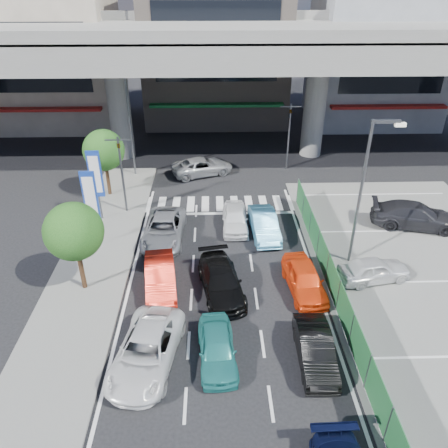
{
  "coord_description": "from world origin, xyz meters",
  "views": [
    {
      "loc": [
        -0.44,
        -13.56,
        14.09
      ],
      "look_at": [
        0.1,
        6.39,
        2.28
      ],
      "focal_mm": 35.0,
      "sensor_mm": 36.0,
      "label": 1
    }
  ],
  "objects_px": {
    "parked_sedan_white": "(374,270)",
    "traffic_cone": "(324,254)",
    "hatch_black_mid_right": "(315,349)",
    "taxi_orange_left": "(160,277)",
    "traffic_light_left": "(120,156)",
    "traffic_light_right": "(290,120)",
    "kei_truck_front_right": "(264,224)",
    "sedan_white_mid_left": "(146,351)",
    "street_lamp_left": "(131,115)",
    "sedan_white_front_mid": "(235,218)",
    "taxi_teal_mid": "(217,348)",
    "wagon_silver_front_left": "(164,229)",
    "tree_near": "(74,232)",
    "street_lamp_right": "(366,183)",
    "tree_far": "(104,150)",
    "parked_sedan_dgrey": "(415,215)",
    "crossing_wagon_silver": "(202,166)",
    "signboard_far": "(96,176)",
    "signboard_near": "(91,199)",
    "taxi_orange_right": "(304,279)",
    "sedan_black_mid": "(221,281)"
  },
  "relations": [
    {
      "from": "parked_sedan_white",
      "to": "traffic_cone",
      "type": "distance_m",
      "value": 2.84
    },
    {
      "from": "hatch_black_mid_right",
      "to": "taxi_orange_left",
      "type": "xyz_separation_m",
      "value": [
        -6.78,
        4.96,
        0.05
      ]
    },
    {
      "from": "traffic_light_left",
      "to": "traffic_light_right",
      "type": "relative_size",
      "value": 1.0
    },
    {
      "from": "taxi_orange_left",
      "to": "kei_truck_front_right",
      "type": "xyz_separation_m",
      "value": [
        5.75,
        4.98,
        0.0
      ]
    },
    {
      "from": "sedan_white_mid_left",
      "to": "traffic_light_left",
      "type": "bearing_deg",
      "value": 112.66
    },
    {
      "from": "street_lamp_left",
      "to": "sedan_white_front_mid",
      "type": "bearing_deg",
      "value": -48.59
    },
    {
      "from": "traffic_light_right",
      "to": "taxi_teal_mid",
      "type": "relative_size",
      "value": 1.39
    },
    {
      "from": "taxi_teal_mid",
      "to": "wagon_silver_front_left",
      "type": "relative_size",
      "value": 0.75
    },
    {
      "from": "tree_near",
      "to": "sedan_white_mid_left",
      "type": "xyz_separation_m",
      "value": [
        3.76,
        -4.92,
        -2.7
      ]
    },
    {
      "from": "tree_near",
      "to": "hatch_black_mid_right",
      "type": "relative_size",
      "value": 1.24
    },
    {
      "from": "tree_near",
      "to": "street_lamp_right",
      "type": "bearing_deg",
      "value": 8.03
    },
    {
      "from": "tree_far",
      "to": "tree_near",
      "type": "bearing_deg",
      "value": -85.64
    },
    {
      "from": "parked_sedan_dgrey",
      "to": "street_lamp_left",
      "type": "bearing_deg",
      "value": 78.53
    },
    {
      "from": "tree_near",
      "to": "parked_sedan_white",
      "type": "distance_m",
      "value": 14.97
    },
    {
      "from": "tree_far",
      "to": "taxi_teal_mid",
      "type": "relative_size",
      "value": 1.28
    },
    {
      "from": "wagon_silver_front_left",
      "to": "traffic_cone",
      "type": "height_order",
      "value": "wagon_silver_front_left"
    },
    {
      "from": "parked_sedan_dgrey",
      "to": "sedan_white_front_mid",
      "type": "bearing_deg",
      "value": 101.85
    },
    {
      "from": "traffic_light_left",
      "to": "sedan_white_front_mid",
      "type": "bearing_deg",
      "value": -17.04
    },
    {
      "from": "traffic_light_left",
      "to": "street_lamp_left",
      "type": "relative_size",
      "value": 0.65
    },
    {
      "from": "kei_truck_front_right",
      "to": "crossing_wagon_silver",
      "type": "relative_size",
      "value": 0.89
    },
    {
      "from": "traffic_light_left",
      "to": "parked_sedan_dgrey",
      "type": "bearing_deg",
      "value": -7.61
    },
    {
      "from": "signboard_far",
      "to": "tree_near",
      "type": "distance_m",
      "value": 7.03
    },
    {
      "from": "wagon_silver_front_left",
      "to": "traffic_cone",
      "type": "distance_m",
      "value": 9.36
    },
    {
      "from": "tree_far",
      "to": "sedan_white_mid_left",
      "type": "xyz_separation_m",
      "value": [
        4.56,
        -15.42,
        -2.7
      ]
    },
    {
      "from": "sedan_white_front_mid",
      "to": "hatch_black_mid_right",
      "type": "bearing_deg",
      "value": -74.93
    },
    {
      "from": "traffic_light_left",
      "to": "signboard_near",
      "type": "xyz_separation_m",
      "value": [
        -1.0,
        -4.01,
        -0.87
      ]
    },
    {
      "from": "traffic_light_left",
      "to": "tree_near",
      "type": "xyz_separation_m",
      "value": [
        -0.8,
        -8.0,
        -0.55
      ]
    },
    {
      "from": "taxi_orange_right",
      "to": "parked_sedan_dgrey",
      "type": "height_order",
      "value": "parked_sedan_dgrey"
    },
    {
      "from": "sedan_white_mid_left",
      "to": "street_lamp_left",
      "type": "bearing_deg",
      "value": 109.02
    },
    {
      "from": "street_lamp_right",
      "to": "taxi_orange_right",
      "type": "relative_size",
      "value": 1.98
    },
    {
      "from": "traffic_cone",
      "to": "sedan_black_mid",
      "type": "bearing_deg",
      "value": -155.62
    },
    {
      "from": "tree_near",
      "to": "parked_sedan_white",
      "type": "xyz_separation_m",
      "value": [
        14.72,
        0.26,
        -2.69
      ]
    },
    {
      "from": "taxi_orange_left",
      "to": "parked_sedan_dgrey",
      "type": "relative_size",
      "value": 0.79
    },
    {
      "from": "signboard_near",
      "to": "taxi_orange_right",
      "type": "xyz_separation_m",
      "value": [
        11.24,
        -4.41,
        -2.37
      ]
    },
    {
      "from": "sedan_white_front_mid",
      "to": "parked_sedan_white",
      "type": "relative_size",
      "value": 1.03
    },
    {
      "from": "sedan_white_mid_left",
      "to": "traffic_cone",
      "type": "distance_m",
      "value": 11.39
    },
    {
      "from": "signboard_near",
      "to": "taxi_orange_right",
      "type": "relative_size",
      "value": 1.16
    },
    {
      "from": "taxi_teal_mid",
      "to": "crossing_wagon_silver",
      "type": "bearing_deg",
      "value": 88.79
    },
    {
      "from": "parked_sedan_dgrey",
      "to": "sedan_white_mid_left",
      "type": "bearing_deg",
      "value": 137.71
    },
    {
      "from": "traffic_light_left",
      "to": "crossing_wagon_silver",
      "type": "relative_size",
      "value": 1.1
    },
    {
      "from": "street_lamp_right",
      "to": "wagon_silver_front_left",
      "type": "height_order",
      "value": "street_lamp_right"
    },
    {
      "from": "taxi_orange_left",
      "to": "wagon_silver_front_left",
      "type": "relative_size",
      "value": 0.84
    },
    {
      "from": "parked_sedan_white",
      "to": "street_lamp_left",
      "type": "bearing_deg",
      "value": 34.31
    },
    {
      "from": "signboard_near",
      "to": "hatch_black_mid_right",
      "type": "relative_size",
      "value": 1.22
    },
    {
      "from": "traffic_light_left",
      "to": "crossing_wagon_silver",
      "type": "distance_m",
      "value": 8.41
    },
    {
      "from": "sedan_white_mid_left",
      "to": "traffic_cone",
      "type": "relative_size",
      "value": 7.39
    },
    {
      "from": "tree_near",
      "to": "sedan_white_front_mid",
      "type": "height_order",
      "value": "tree_near"
    },
    {
      "from": "street_lamp_right",
      "to": "tree_far",
      "type": "relative_size",
      "value": 1.67
    },
    {
      "from": "taxi_teal_mid",
      "to": "kei_truck_front_right",
      "type": "xyz_separation_m",
      "value": [
        2.96,
        9.73,
        0.05
      ]
    },
    {
      "from": "street_lamp_left",
      "to": "traffic_cone",
      "type": "bearing_deg",
      "value": -44.57
    }
  ]
}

